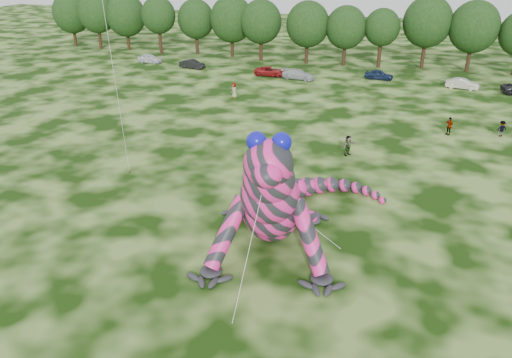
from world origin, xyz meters
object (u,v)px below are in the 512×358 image
object	(u,v)px
car_0	(150,59)
tree_3	(159,25)
spectator_2	(502,129)
tree_4	(196,27)
car_1	(192,64)
tree_9	(381,38)
car_3	(298,74)
tree_2	(126,22)
tree_10	(426,33)
car_5	(462,84)
spectator_5	(348,146)
tree_0	(72,19)
tree_1	(98,21)
car_4	(379,75)
spectator_3	(449,126)
tree_5	(232,26)
spectator_4	(234,90)
tree_7	(307,33)
tree_11	(472,37)
tree_8	(345,36)
tree_6	(261,30)
car_2	(271,71)
inflatable_gecko	(274,173)

from	to	relation	value
car_0	tree_3	bearing A→B (deg)	20.53
tree_3	spectator_2	distance (m)	58.10
tree_4	car_1	world-z (taller)	tree_4
tree_9	car_3	distance (m)	15.46
tree_2	tree_10	bearing A→B (deg)	-0.21
car_5	spectator_5	size ratio (longest dim) A/B	2.24
tree_0	tree_3	bearing A→B (deg)	-6.56
tree_1	spectator_2	bearing A→B (deg)	-24.43
tree_4	car_1	distance (m)	12.07
tree_3	tree_4	xyz separation A→B (m)	(6.08, 1.64, -0.19)
car_4	spectator_3	world-z (taller)	spectator_3
tree_5	tree_4	bearing A→B (deg)	177.57
spectator_4	tree_7	bearing A→B (deg)	119.20
car_5	tree_11	bearing A→B (deg)	4.89
tree_0	tree_5	bearing A→B (deg)	-1.46
tree_9	car_5	xyz separation A→B (m)	(11.51, -10.03, -3.68)
tree_8	spectator_2	xyz separation A→B (m)	(19.35, -27.76, -3.69)
tree_6	spectator_4	size ratio (longest dim) A/B	5.15
spectator_5	spectator_3	xyz separation A→B (m)	(8.59, 8.30, -0.01)
tree_1	tree_8	distance (m)	44.15
tree_7	spectator_2	size ratio (longest dim) A/B	6.03
tree_9	tree_6	bearing A→B (deg)	-177.97
car_1	tree_3	bearing A→B (deg)	55.58
tree_7	car_0	distance (m)	25.13
tree_7	car_0	xyz separation A→B (m)	(-23.74, -7.18, -4.05)
tree_11	tree_6	bearing A→B (deg)	-177.24
tree_5	car_2	bearing A→B (deg)	-49.11
tree_11	spectator_3	world-z (taller)	tree_11
tree_7	tree_10	distance (m)	17.58
tree_6	spectator_5	world-z (taller)	tree_6
tree_4	car_5	world-z (taller)	tree_4
tree_7	tree_10	bearing A→B (deg)	5.80
tree_0	tree_4	bearing A→B (deg)	-1.20
tree_8	car_5	xyz separation A→B (m)	(16.79, -9.67, -3.81)
tree_8	tree_10	distance (m)	11.75
spectator_5	spectator_2	world-z (taller)	spectator_5
tree_10	car_2	world-z (taller)	tree_10
tree_3	spectator_5	distance (m)	52.87
tree_1	tree_2	xyz separation A→B (m)	(5.34, 0.71, -0.08)
tree_1	tree_3	size ratio (longest dim) A/B	1.04
tree_5	car_2	distance (m)	15.87
tree_7	spectator_3	size ratio (longest dim) A/B	5.32
inflatable_gecko	car_5	world-z (taller)	inflatable_gecko
tree_9	tree_10	xyz separation A→B (m)	(6.33, 1.23, 0.91)
spectator_3	tree_11	bearing A→B (deg)	124.42
tree_1	tree_3	bearing A→B (deg)	-4.45
tree_10	spectator_3	distance (m)	30.83
tree_11	tree_3	bearing A→B (deg)	-178.70
tree_8	car_2	size ratio (longest dim) A/B	1.95
tree_7	tree_9	world-z (taller)	tree_7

